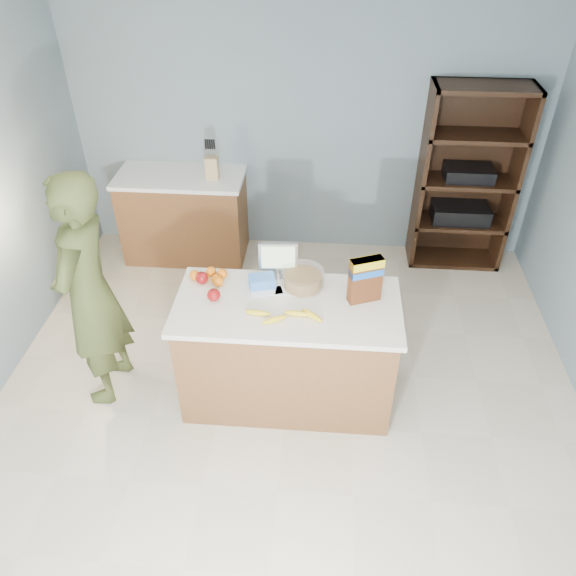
# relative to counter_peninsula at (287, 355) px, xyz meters

# --- Properties ---
(floor) EXTENTS (4.50, 5.00, 0.02)m
(floor) POSITION_rel_counter_peninsula_xyz_m (0.00, -0.30, -0.42)
(floor) COLOR beige
(floor) RESTS_ON ground
(walls) EXTENTS (4.52, 5.02, 2.51)m
(walls) POSITION_rel_counter_peninsula_xyz_m (0.00, -0.30, 1.24)
(walls) COLOR gray
(walls) RESTS_ON ground
(counter_peninsula) EXTENTS (1.56, 0.76, 0.90)m
(counter_peninsula) POSITION_rel_counter_peninsula_xyz_m (0.00, 0.00, 0.00)
(counter_peninsula) COLOR brown
(counter_peninsula) RESTS_ON ground
(back_cabinet) EXTENTS (1.24, 0.62, 0.90)m
(back_cabinet) POSITION_rel_counter_peninsula_xyz_m (-1.20, 1.90, 0.04)
(back_cabinet) COLOR brown
(back_cabinet) RESTS_ON ground
(shelving_unit) EXTENTS (0.90, 0.40, 1.80)m
(shelving_unit) POSITION_rel_counter_peninsula_xyz_m (1.55, 2.05, 0.45)
(shelving_unit) COLOR black
(shelving_unit) RESTS_ON ground
(person) EXTENTS (0.45, 0.68, 1.83)m
(person) POSITION_rel_counter_peninsula_xyz_m (-1.38, -0.02, 0.50)
(person) COLOR #3F4820
(person) RESTS_ON ground
(knife_block) EXTENTS (0.12, 0.10, 0.31)m
(knife_block) POSITION_rel_counter_peninsula_xyz_m (-0.86, 1.85, 0.60)
(knife_block) COLOR tan
(knife_block) RESTS_ON back_cabinet
(envelopes) EXTENTS (0.41, 0.17, 0.00)m
(envelopes) POSITION_rel_counter_peninsula_xyz_m (-0.07, 0.14, 0.49)
(envelopes) COLOR white
(envelopes) RESTS_ON counter_peninsula
(bananas) EXTENTS (0.54, 0.20, 0.04)m
(bananas) POSITION_rel_counter_peninsula_xyz_m (-0.00, -0.14, 0.50)
(bananas) COLOR yellow
(bananas) RESTS_ON counter_peninsula
(apples) EXTENTS (0.21, 0.28, 0.09)m
(apples) POSITION_rel_counter_peninsula_xyz_m (-0.57, 0.10, 0.53)
(apples) COLOR maroon
(apples) RESTS_ON counter_peninsula
(oranges) EXTENTS (0.27, 0.19, 0.08)m
(oranges) POSITION_rel_counter_peninsula_xyz_m (-0.57, 0.22, 0.52)
(oranges) COLOR orange
(oranges) RESTS_ON counter_peninsula
(blue_carton) EXTENTS (0.21, 0.16, 0.08)m
(blue_carton) POSITION_rel_counter_peninsula_xyz_m (-0.20, 0.19, 0.52)
(blue_carton) COLOR blue
(blue_carton) RESTS_ON counter_peninsula
(salad_bowl) EXTENTS (0.30, 0.30, 0.13)m
(salad_bowl) POSITION_rel_counter_peninsula_xyz_m (0.09, 0.21, 0.54)
(salad_bowl) COLOR #267219
(salad_bowl) RESTS_ON counter_peninsula
(tv) EXTENTS (0.28, 0.12, 0.28)m
(tv) POSITION_rel_counter_peninsula_xyz_m (-0.09, 0.32, 0.64)
(tv) COLOR silver
(tv) RESTS_ON counter_peninsula
(cereal_box) EXTENTS (0.24, 0.16, 0.34)m
(cereal_box) POSITION_rel_counter_peninsula_xyz_m (0.52, 0.09, 0.68)
(cereal_box) COLOR #592B14
(cereal_box) RESTS_ON counter_peninsula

